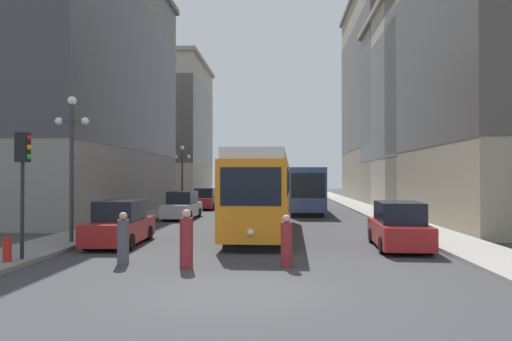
# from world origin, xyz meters

# --- Properties ---
(ground_plane) EXTENTS (200.00, 200.00, 0.00)m
(ground_plane) POSITION_xyz_m (0.00, 0.00, 0.00)
(ground_plane) COLOR #38383A
(sidewalk_left) EXTENTS (2.56, 120.00, 0.15)m
(sidewalk_left) POSITION_xyz_m (-8.18, 40.00, 0.07)
(sidewalk_left) COLOR gray
(sidewalk_left) RESTS_ON ground
(sidewalk_right) EXTENTS (2.56, 120.00, 0.15)m
(sidewalk_right) POSITION_xyz_m (8.18, 40.00, 0.07)
(sidewalk_right) COLOR gray
(sidewalk_right) RESTS_ON ground
(streetcar) EXTENTS (2.91, 13.26, 3.89)m
(streetcar) POSITION_xyz_m (0.07, 11.93, 2.10)
(streetcar) COLOR black
(streetcar) RESTS_ON ground
(transit_bus) EXTENTS (2.73, 11.08, 3.45)m
(transit_bus) POSITION_xyz_m (2.90, 25.91, 1.95)
(transit_bus) COLOR black
(transit_bus) RESTS_ON ground
(parked_car_left_near) EXTENTS (1.94, 5.00, 1.82)m
(parked_car_left_near) POSITION_xyz_m (-5.60, 19.69, 0.84)
(parked_car_left_near) COLOR black
(parked_car_left_near) RESTS_ON ground
(parked_car_left_mid) EXTENTS (2.00, 4.65, 1.82)m
(parked_car_left_mid) POSITION_xyz_m (-5.60, 7.58, 0.84)
(parked_car_left_mid) COLOR black
(parked_car_left_mid) RESTS_ON ground
(parked_car_right_far) EXTENTS (2.08, 4.69, 1.82)m
(parked_car_right_far) POSITION_xyz_m (5.60, 7.17, 0.84)
(parked_car_right_far) COLOR black
(parked_car_right_far) RESTS_ON ground
(parked_car_left_far) EXTENTS (1.98, 4.45, 1.82)m
(parked_car_left_far) POSITION_xyz_m (-5.60, 28.98, 0.84)
(parked_car_left_far) COLOR black
(parked_car_left_far) RESTS_ON ground
(pedestrian_crossing_near) EXTENTS (0.36, 0.36, 1.62)m
(pedestrian_crossing_near) POSITION_xyz_m (1.19, 3.13, 0.75)
(pedestrian_crossing_near) COLOR maroon
(pedestrian_crossing_near) RESTS_ON ground
(pedestrian_crossing_far) EXTENTS (0.37, 0.37, 1.67)m
(pedestrian_crossing_far) POSITION_xyz_m (-4.02, 3.31, 0.78)
(pedestrian_crossing_far) COLOR #4C4C56
(pedestrian_crossing_far) RESTS_ON ground
(pedestrian_on_sidewalk) EXTENTS (0.40, 0.40, 1.80)m
(pedestrian_on_sidewalk) POSITION_xyz_m (-1.86, 2.75, 0.84)
(pedestrian_on_sidewalk) COLOR maroon
(pedestrian_on_sidewalk) RESTS_ON ground
(traffic_light_near_left) EXTENTS (0.47, 0.36, 4.07)m
(traffic_light_near_left) POSITION_xyz_m (-7.28, 3.24, 3.29)
(traffic_light_near_left) COLOR #232328
(traffic_light_near_left) RESTS_ON sidewalk_left
(lamp_post_left_near) EXTENTS (1.41, 0.36, 5.93)m
(lamp_post_left_near) POSITION_xyz_m (-7.50, 7.22, 4.01)
(lamp_post_left_near) COLOR #333338
(lamp_post_left_near) RESTS_ON sidewalk_left
(lamp_post_left_far) EXTENTS (1.41, 0.36, 5.30)m
(lamp_post_left_far) POSITION_xyz_m (-7.50, 28.54, 3.64)
(lamp_post_left_far) COLOR #333338
(lamp_post_left_far) RESTS_ON sidewalk_left
(fire_hydrant) EXTENTS (0.26, 0.26, 0.75)m
(fire_hydrant) POSITION_xyz_m (-7.50, 2.74, 0.53)
(fire_hydrant) COLOR red
(fire_hydrant) RESTS_ON sidewalk_left
(building_left_corner) EXTENTS (12.50, 16.25, 18.36)m
(building_left_corner) POSITION_xyz_m (-15.42, 51.54, 9.43)
(building_left_corner) COLOR #B2A893
(building_left_corner) RESTS_ON ground
(building_left_midblock) EXTENTS (14.14, 23.91, 19.42)m
(building_left_midblock) POSITION_xyz_m (-16.24, 22.88, 9.98)
(building_left_midblock) COLOR gray
(building_left_midblock) RESTS_ON ground
(building_right_corner) EXTENTS (11.70, 21.95, 24.30)m
(building_right_corner) POSITION_xyz_m (15.01, 44.02, 12.51)
(building_right_corner) COLOR gray
(building_right_corner) RESTS_ON ground
(building_right_midblock) EXTENTS (13.52, 16.23, 17.91)m
(building_right_midblock) POSITION_xyz_m (15.92, 31.23, 9.20)
(building_right_midblock) COLOR #B2A893
(building_right_midblock) RESTS_ON ground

